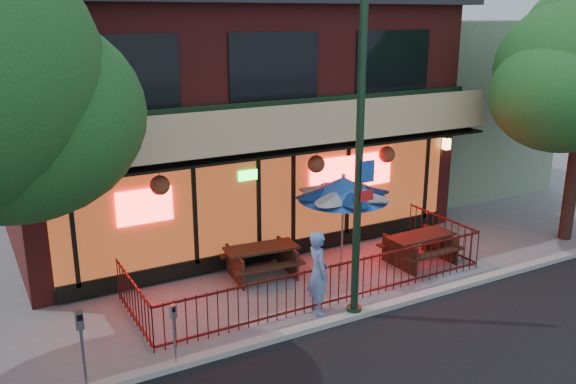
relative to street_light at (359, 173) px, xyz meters
name	(u,v)px	position (x,y,z in m)	size (l,w,h in m)	color
ground	(343,308)	(0.00, 0.40, -3.15)	(80.00, 80.00, 0.00)	gray
curb	(357,314)	(0.00, -0.10, -3.09)	(80.00, 0.25, 0.12)	#999993
restaurant_building	(213,86)	(0.00, 7.51, 0.98)	(12.96, 9.49, 8.05)	maroon
neighbor_building	(428,102)	(9.00, 8.10, -0.15)	(6.00, 7.00, 6.00)	gray
patio_fence	(331,273)	(0.00, 0.91, -2.52)	(8.44, 2.62, 1.00)	#440E0E
street_light	(359,173)	(0.00, 0.00, 0.00)	(0.43, 0.32, 7.00)	black
picnic_table_left	(262,257)	(-0.80, 2.80, -2.65)	(1.90, 1.53, 0.76)	#3B2115
picnic_table_right	(420,244)	(3.15, 1.55, -2.65)	(1.83, 1.43, 0.77)	#341C12
patio_umbrella	(343,188)	(1.10, 2.13, -1.00)	(2.20, 2.20, 2.51)	gray
pedestrian	(318,273)	(-0.61, 0.50, -2.22)	(0.68, 0.44, 1.85)	#5E83BC
parking_meter_near	(174,326)	(-4.00, -0.08, -2.30)	(0.13, 0.12, 1.26)	#999CA1
parking_meter_far	(81,338)	(-5.59, -0.08, -2.11)	(0.15, 0.13, 1.53)	#92959A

